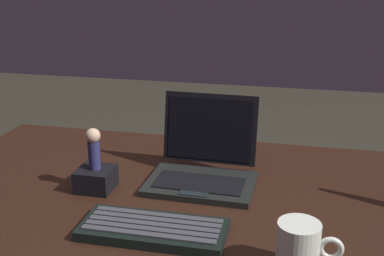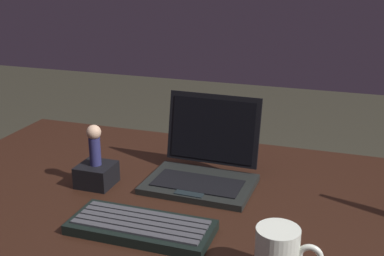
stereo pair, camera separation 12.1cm
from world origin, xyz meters
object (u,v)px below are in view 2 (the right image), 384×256
(figurine, at_px, (94,143))
(coffee_mug, at_px, (278,253))
(external_keyboard, at_px, (141,227))
(laptop_front, at_px, (204,167))
(figurine_stand, at_px, (97,175))

(figurine, bearing_deg, coffee_mug, -25.55)
(coffee_mug, bearing_deg, external_keyboard, 168.18)
(laptop_front, height_order, external_keyboard, laptop_front)
(external_keyboard, bearing_deg, laptop_front, 79.58)
(external_keyboard, xyz_separation_m, figurine, (-0.20, 0.17, 0.10))
(figurine, xyz_separation_m, coffee_mug, (0.49, -0.23, -0.06))
(figurine_stand, relative_size, figurine, 0.83)
(external_keyboard, relative_size, coffee_mug, 2.52)
(external_keyboard, height_order, figurine_stand, figurine_stand)
(laptop_front, distance_m, figurine, 0.28)
(laptop_front, bearing_deg, external_keyboard, -100.42)
(laptop_front, bearing_deg, coffee_mug, -54.10)
(external_keyboard, relative_size, figurine, 2.89)
(figurine_stand, relative_size, coffee_mug, 0.72)
(figurine_stand, bearing_deg, external_keyboard, -41.11)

